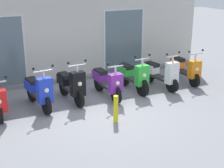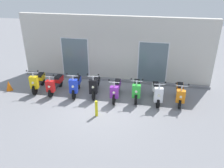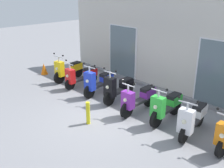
{
  "view_description": "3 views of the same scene",
  "coord_description": "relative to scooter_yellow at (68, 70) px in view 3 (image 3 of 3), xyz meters",
  "views": [
    {
      "loc": [
        -3.3,
        -7.53,
        3.59
      ],
      "look_at": [
        0.46,
        0.37,
        0.59
      ],
      "focal_mm": 53.42,
      "sensor_mm": 36.0,
      "label": 1
    },
    {
      "loc": [
        2.25,
        -8.67,
        5.4
      ],
      "look_at": [
        0.4,
        0.69,
        0.84
      ],
      "focal_mm": 36.93,
      "sensor_mm": 36.0,
      "label": 2
    },
    {
      "loc": [
        5.45,
        -4.99,
        3.89
      ],
      "look_at": [
        -0.42,
        0.65,
        0.77
      ],
      "focal_mm": 41.7,
      "sensor_mm": 36.0,
      "label": 3
    }
  ],
  "objects": [
    {
      "name": "ground_plane",
      "position": [
        3.5,
        -1.0,
        -0.49
      ],
      "size": [
        40.0,
        40.0,
        0.0
      ],
      "primitive_type": "plane",
      "color": "gray"
    },
    {
      "name": "storefront_facade",
      "position": [
        3.5,
        2.08,
        1.21
      ],
      "size": [
        10.38,
        0.5,
        3.51
      ],
      "color": "beige",
      "rests_on": "ground_plane"
    },
    {
      "name": "scooter_yellow",
      "position": [
        0.0,
        0.0,
        0.0
      ],
      "size": [
        0.61,
        1.6,
        1.28
      ],
      "color": "black",
      "rests_on": "ground_plane"
    },
    {
      "name": "scooter_red",
      "position": [
        0.95,
        -0.04,
        -0.03
      ],
      "size": [
        0.52,
        1.58,
        1.19
      ],
      "color": "black",
      "rests_on": "ground_plane"
    },
    {
      "name": "scooter_blue",
      "position": [
        2.03,
        -0.05,
        0.01
      ],
      "size": [
        0.6,
        1.6,
        1.31
      ],
      "color": "black",
      "rests_on": "ground_plane"
    },
    {
      "name": "scooter_black",
      "position": [
        2.99,
        0.04,
        0.01
      ],
      "size": [
        0.57,
        1.58,
        1.32
      ],
      "color": "black",
      "rests_on": "ground_plane"
    },
    {
      "name": "scooter_purple",
      "position": [
        4.05,
        -0.09,
        -0.01
      ],
      "size": [
        0.54,
        1.69,
        1.21
      ],
      "color": "black",
      "rests_on": "ground_plane"
    },
    {
      "name": "scooter_green",
      "position": [
        5.01,
        0.05,
        -0.01
      ],
      "size": [
        0.57,
        1.61,
        1.26
      ],
      "color": "black",
      "rests_on": "ground_plane"
    },
    {
      "name": "scooter_white",
      "position": [
        5.96,
        -0.07,
        -0.01
      ],
      "size": [
        0.61,
        1.58,
        1.26
      ],
      "color": "black",
      "rests_on": "ground_plane"
    },
    {
      "name": "curb_bollard",
      "position": [
        3.53,
        -1.76,
        -0.14
      ],
      "size": [
        0.12,
        0.12,
        0.7
      ],
      "primitive_type": "cylinder",
      "color": "yellow",
      "rests_on": "ground_plane"
    },
    {
      "name": "traffic_cone",
      "position": [
        -1.46,
        -0.34,
        -0.23
      ],
      "size": [
        0.32,
        0.32,
        0.52
      ],
      "primitive_type": "cone",
      "color": "orange",
      "rests_on": "ground_plane"
    }
  ]
}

